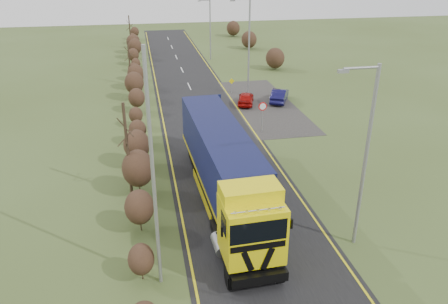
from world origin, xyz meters
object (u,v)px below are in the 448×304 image
object	(u,v)px
streetlight_near	(364,152)
car_blue_sedan	(279,95)
speed_sign	(263,111)
lorry	(224,164)
car_red_hatchback	(246,98)

from	to	relation	value
streetlight_near	car_blue_sedan	bearing A→B (deg)	81.38
speed_sign	lorry	bearing A→B (deg)	-116.57
speed_sign	car_red_hatchback	bearing A→B (deg)	86.75
lorry	streetlight_near	bearing A→B (deg)	-44.45
lorry	car_blue_sedan	bearing A→B (deg)	60.97
lorry	streetlight_near	distance (m)	8.26
streetlight_near	speed_sign	size ratio (longest dim) A/B	3.57
car_blue_sedan	speed_sign	distance (m)	8.80
lorry	car_red_hatchback	distance (m)	19.37
car_blue_sedan	car_red_hatchback	bearing A→B (deg)	28.07
car_red_hatchback	speed_sign	xyz separation A→B (m)	(-0.43, -7.59, 1.25)
lorry	streetlight_near	xyz separation A→B (m)	(5.78, -5.26, 2.64)
car_red_hatchback	speed_sign	world-z (taller)	speed_sign
car_blue_sedan	speed_sign	size ratio (longest dim) A/B	1.55
car_blue_sedan	speed_sign	bearing A→B (deg)	88.24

